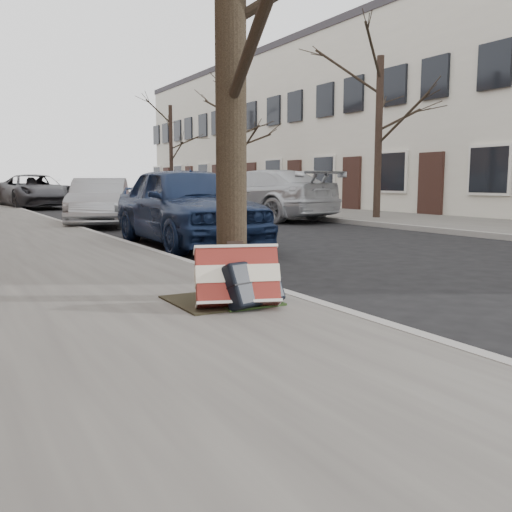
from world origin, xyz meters
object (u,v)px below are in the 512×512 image
suitcase_navy (253,283)px  car_near_mid (100,202)px  suitcase_red (237,277)px  car_near_front (187,205)px

suitcase_navy → car_near_mid: size_ratio=0.14×
suitcase_red → car_near_mid: 11.20m
suitcase_navy → car_near_mid: bearing=68.2°
car_near_front → car_near_mid: car_near_front is taller
suitcase_navy → car_near_front: (1.74, 5.63, 0.42)m
suitcase_navy → car_near_mid: 11.23m
car_near_mid → suitcase_navy: bearing=-78.1°
car_near_mid → car_near_front: bearing=-68.1°
car_near_front → car_near_mid: 5.51m
suitcase_red → car_near_mid: size_ratio=0.18×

